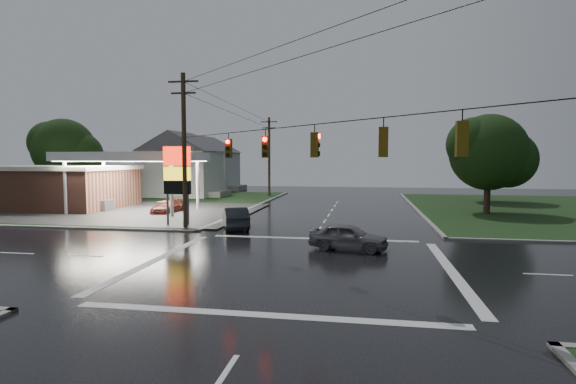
% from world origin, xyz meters
% --- Properties ---
extents(ground, '(120.00, 120.00, 0.00)m').
position_xyz_m(ground, '(0.00, 0.00, 0.00)').
color(ground, black).
rests_on(ground, ground).
extents(grass_nw, '(36.00, 36.00, 0.08)m').
position_xyz_m(grass_nw, '(-26.00, 26.00, 0.04)').
color(grass_nw, black).
rests_on(grass_nw, ground).
extents(gas_station, '(26.20, 18.00, 5.60)m').
position_xyz_m(gas_station, '(-25.68, 19.70, 2.55)').
color(gas_station, '#2D2D2D').
rests_on(gas_station, ground).
extents(pylon_sign, '(2.00, 0.35, 6.00)m').
position_xyz_m(pylon_sign, '(-10.50, 10.50, 4.01)').
color(pylon_sign, '#59595E').
rests_on(pylon_sign, ground).
extents(utility_pole_nw, '(2.20, 0.32, 11.00)m').
position_xyz_m(utility_pole_nw, '(-9.50, 9.50, 5.72)').
color(utility_pole_nw, '#382619').
rests_on(utility_pole_nw, ground).
extents(utility_pole_n, '(2.20, 0.32, 10.50)m').
position_xyz_m(utility_pole_n, '(-9.50, 38.00, 5.47)').
color(utility_pole_n, '#382619').
rests_on(utility_pole_n, ground).
extents(traffic_signals, '(26.87, 26.87, 1.47)m').
position_xyz_m(traffic_signals, '(0.02, -0.02, 6.48)').
color(traffic_signals, black).
rests_on(traffic_signals, ground).
extents(house_near, '(11.05, 8.48, 8.60)m').
position_xyz_m(house_near, '(-20.95, 36.00, 4.41)').
color(house_near, silver).
rests_on(house_near, ground).
extents(house_far, '(11.05, 8.48, 8.60)m').
position_xyz_m(house_far, '(-21.95, 48.00, 4.41)').
color(house_far, silver).
rests_on(house_far, ground).
extents(tree_nw_behind, '(8.93, 7.60, 10.00)m').
position_xyz_m(tree_nw_behind, '(-33.84, 29.99, 6.18)').
color(tree_nw_behind, black).
rests_on(tree_nw_behind, ground).
extents(tree_ne_near, '(7.99, 6.80, 8.98)m').
position_xyz_m(tree_ne_near, '(14.14, 21.99, 5.56)').
color(tree_ne_near, black).
rests_on(tree_ne_near, ground).
extents(tree_ne_far, '(8.46, 7.20, 9.80)m').
position_xyz_m(tree_ne_far, '(17.15, 33.99, 6.18)').
color(tree_ne_far, black).
rests_on(tree_ne_far, ground).
extents(car_north, '(3.22, 4.94, 1.54)m').
position_xyz_m(car_north, '(-5.98, 10.17, 0.77)').
color(car_north, black).
rests_on(car_north, ground).
extents(car_crossing, '(4.56, 2.54, 1.47)m').
position_xyz_m(car_crossing, '(2.30, 3.87, 0.73)').
color(car_crossing, slate).
rests_on(car_crossing, ground).
extents(car_pump, '(2.05, 4.38, 1.23)m').
position_xyz_m(car_pump, '(-14.67, 17.82, 0.62)').
color(car_pump, '#501A12').
rests_on(car_pump, ground).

